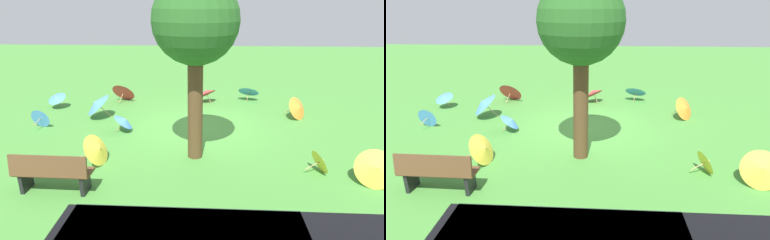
# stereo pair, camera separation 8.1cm
# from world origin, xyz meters

# --- Properties ---
(ground) EXTENTS (40.00, 40.00, 0.00)m
(ground) POSITION_xyz_m (0.00, 0.00, 0.00)
(ground) COLOR #478C38
(park_bench) EXTENTS (1.61, 0.51, 0.90)m
(park_bench) POSITION_xyz_m (2.87, 3.84, 0.47)
(park_bench) COLOR brown
(park_bench) RESTS_ON ground
(shade_tree) EXTENTS (2.00, 2.00, 4.36)m
(shade_tree) POSITION_xyz_m (0.02, 2.01, 3.27)
(shade_tree) COLOR brown
(shade_tree) RESTS_ON ground
(parasol_yellow_0) EXTENTS (0.88, 0.89, 0.77)m
(parasol_yellow_0) POSITION_xyz_m (2.37, 2.53, 0.39)
(parasol_yellow_0) COLOR tan
(parasol_yellow_0) RESTS_ON ground
(parasol_blue_0) EXTENTS (0.83, 0.82, 0.62)m
(parasol_blue_0) POSITION_xyz_m (5.33, -1.70, 0.42)
(parasol_blue_0) COLOR tan
(parasol_blue_0) RESTS_ON ground
(parasol_blue_1) EXTENTS (0.68, 0.72, 0.60)m
(parasol_blue_1) POSITION_xyz_m (2.24, 0.44, 0.35)
(parasol_blue_1) COLOR tan
(parasol_blue_1) RESTS_ON ground
(parasol_yellow_1) EXTENTS (1.02, 0.96, 0.82)m
(parasol_yellow_1) POSITION_xyz_m (-3.92, 3.20, 0.41)
(parasol_yellow_1) COLOR tan
(parasol_yellow_1) RESTS_ON ground
(parasol_red_0) EXTENTS (1.07, 0.94, 0.84)m
(parasol_red_0) POSITION_xyz_m (3.05, -2.74, 0.42)
(parasol_red_0) COLOR tan
(parasol_red_0) RESTS_ON ground
(parasol_red_1) EXTENTS (1.02, 1.02, 0.67)m
(parasol_red_1) POSITION_xyz_m (-0.20, -2.76, 0.41)
(parasol_red_1) COLOR tan
(parasol_red_1) RESTS_ON ground
(parasol_blue_2) EXTENTS (1.01, 0.97, 0.71)m
(parasol_blue_2) POSITION_xyz_m (-1.90, -3.10, 0.42)
(parasol_blue_2) COLOR tan
(parasol_blue_2) RESTS_ON ground
(parasol_orange_0) EXTENTS (0.93, 0.93, 0.77)m
(parasol_orange_0) POSITION_xyz_m (-3.33, -1.01, 0.38)
(parasol_orange_0) COLOR tan
(parasol_orange_0) RESTS_ON ground
(parasol_blue_3) EXTENTS (1.07, 1.14, 0.89)m
(parasol_blue_3) POSITION_xyz_m (3.48, -0.73, 0.52)
(parasol_blue_3) COLOR tan
(parasol_blue_3) RESTS_ON ground
(parasol_yellow_3) EXTENTS (0.62, 0.67, 0.59)m
(parasol_yellow_3) POSITION_xyz_m (-2.93, 2.69, 0.29)
(parasol_yellow_3) COLOR tan
(parasol_yellow_3) RESTS_ON ground
(parasol_blue_4) EXTENTS (0.67, 0.63, 0.64)m
(parasol_blue_4) POSITION_xyz_m (4.95, 0.21, 0.32)
(parasol_blue_4) COLOR tan
(parasol_blue_4) RESTS_ON ground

